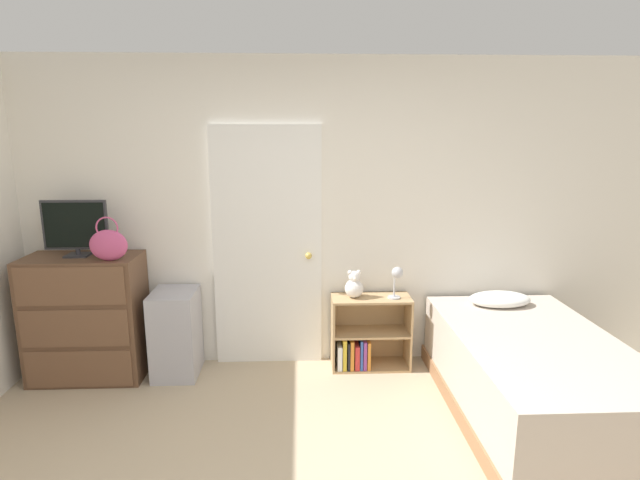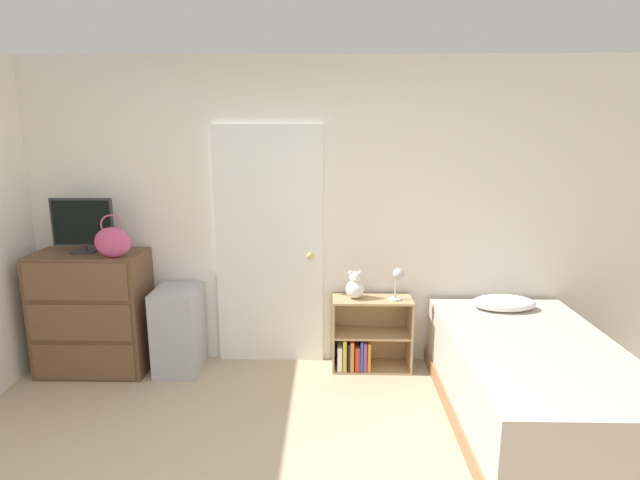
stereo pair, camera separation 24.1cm
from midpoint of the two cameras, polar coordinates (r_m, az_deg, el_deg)
wall_back at (r=4.17m, az=-1.32°, el=2.86°), size 10.00×0.06×2.55m
door_closed at (r=4.19m, az=-4.15°, el=-0.88°), size 0.90×0.09×2.01m
dresser at (r=4.49m, az=-23.11°, el=-7.65°), size 0.88×0.46×1.01m
tv at (r=4.34m, az=-24.09°, el=1.63°), size 0.50×0.16×0.44m
handbag at (r=4.09m, az=-21.08°, el=-0.19°), size 0.28×0.10×0.34m
storage_bin at (r=4.32m, az=-14.32°, el=-9.92°), size 0.35×0.42×0.71m
bookshelf at (r=4.29m, az=6.82°, el=-11.27°), size 0.66×0.29×0.62m
teddy_bear at (r=4.12m, az=5.70°, el=-5.32°), size 0.15×0.15×0.23m
desk_lamp at (r=4.10m, az=10.58°, el=-4.27°), size 0.12×0.11×0.27m
bed at (r=3.85m, az=24.92°, el=-14.62°), size 1.11×1.89×0.68m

